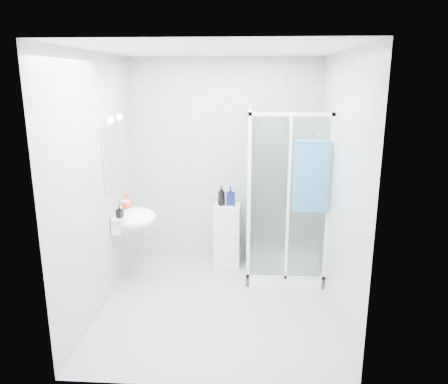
# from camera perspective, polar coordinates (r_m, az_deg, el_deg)

# --- Properties ---
(room) EXTENTS (2.40, 2.60, 2.60)m
(room) POSITION_cam_1_polar(r_m,az_deg,el_deg) (4.35, -0.95, 0.75)
(room) COLOR silver
(room) RESTS_ON ground
(shower_enclosure) EXTENTS (0.90, 0.95, 2.00)m
(shower_enclosure) POSITION_cam_1_polar(r_m,az_deg,el_deg) (5.33, 6.98, -6.28)
(shower_enclosure) COLOR white
(shower_enclosure) RESTS_ON ground
(wall_basin) EXTENTS (0.46, 0.56, 0.35)m
(wall_basin) POSITION_cam_1_polar(r_m,az_deg,el_deg) (5.08, -11.68, -3.38)
(wall_basin) COLOR white
(wall_basin) RESTS_ON ground
(mirror) EXTENTS (0.02, 0.60, 0.70)m
(mirror) POSITION_cam_1_polar(r_m,az_deg,el_deg) (4.97, -14.32, 4.43)
(mirror) COLOR white
(mirror) RESTS_ON room
(vanity_lights) EXTENTS (0.10, 0.40, 0.08)m
(vanity_lights) POSITION_cam_1_polar(r_m,az_deg,el_deg) (4.90, -14.08, 9.27)
(vanity_lights) COLOR silver
(vanity_lights) RESTS_ON room
(wall_hooks) EXTENTS (0.23, 0.06, 0.03)m
(wall_hooks) POSITION_cam_1_polar(r_m,az_deg,el_deg) (5.54, -2.52, 7.15)
(wall_hooks) COLOR silver
(wall_hooks) RESTS_ON room
(storage_cabinet) EXTENTS (0.34, 0.36, 0.80)m
(storage_cabinet) POSITION_cam_1_polar(r_m,az_deg,el_deg) (5.61, 0.43, -5.63)
(storage_cabinet) COLOR silver
(storage_cabinet) RESTS_ON ground
(hand_towel) EXTENTS (0.37, 0.05, 0.79)m
(hand_towel) POSITION_cam_1_polar(r_m,az_deg,el_deg) (4.72, 11.31, 2.24)
(hand_towel) COLOR teal
(hand_towel) RESTS_ON shower_enclosure
(shampoo_bottle_a) EXTENTS (0.10, 0.10, 0.25)m
(shampoo_bottle_a) POSITION_cam_1_polar(r_m,az_deg,el_deg) (5.45, -0.33, -0.47)
(shampoo_bottle_a) COLOR black
(shampoo_bottle_a) RESTS_ON storage_cabinet
(shampoo_bottle_b) EXTENTS (0.12, 0.12, 0.23)m
(shampoo_bottle_b) POSITION_cam_1_polar(r_m,az_deg,el_deg) (5.46, 0.86, -0.51)
(shampoo_bottle_b) COLOR #0C154B
(shampoo_bottle_b) RESTS_ON storage_cabinet
(soap_dispenser_orange) EXTENTS (0.14, 0.14, 0.17)m
(soap_dispenser_orange) POSITION_cam_1_polar(r_m,az_deg,el_deg) (5.23, -12.54, -1.18)
(soap_dispenser_orange) COLOR #EB461B
(soap_dispenser_orange) RESTS_ON wall_basin
(soap_dispenser_black) EXTENTS (0.08, 0.08, 0.14)m
(soap_dispenser_black) POSITION_cam_1_polar(r_m,az_deg,el_deg) (4.90, -13.46, -2.52)
(soap_dispenser_black) COLOR black
(soap_dispenser_black) RESTS_ON wall_basin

